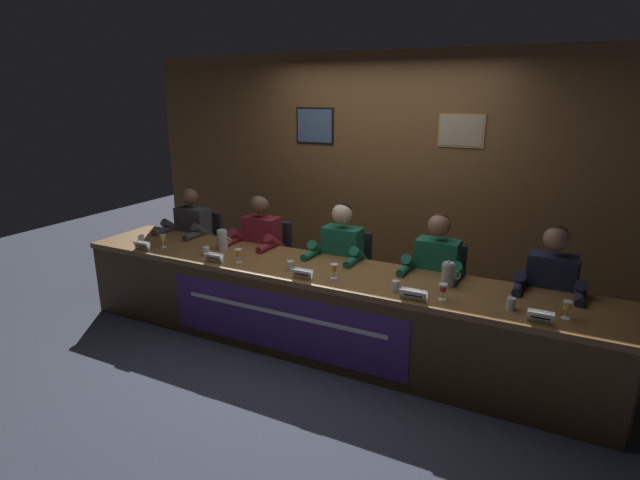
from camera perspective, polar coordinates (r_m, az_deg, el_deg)
The scene contains 30 objects.
ground_plane at distance 4.65m, azimuth 0.00°, elevation -11.69°, with size 12.00×12.00×0.00m, color #383D4C.
wall_back_panelled at distance 5.58m, azimuth 7.20°, elevation 7.11°, with size 5.98×0.14×2.60m.
conference_table at distance 4.34m, azimuth -0.78°, elevation -6.30°, with size 4.78×0.80×0.73m.
chair_far_left at distance 5.87m, azimuth -13.12°, elevation -1.48°, with size 0.44×0.45×0.89m.
panelist_far_left at distance 5.65m, azimuth -14.59°, elevation 0.63°, with size 0.51×0.48×1.22m.
nameplate_far_left at distance 5.14m, azimuth -19.44°, elevation -0.58°, with size 0.17×0.06×0.08m.
juice_glass_far_left at distance 5.14m, azimuth -17.32°, elevation 0.16°, with size 0.06×0.06×0.12m.
water_cup_far_left at distance 5.34m, azimuth -19.53°, elevation 0.02°, with size 0.06×0.06×0.08m.
chair_left at distance 5.36m, azimuth -5.73°, elevation -2.86°, with size 0.44×0.45×0.89m.
panelist_left at distance 5.11m, azimuth -7.01°, elevation -0.60°, with size 0.51×0.48×1.22m.
nameplate_left at distance 4.59m, azimuth -11.87°, elevation -1.97°, with size 0.18×0.06×0.08m.
juice_glass_left at distance 4.52m, azimuth -9.20°, elevation -1.49°, with size 0.06×0.06×0.12m.
water_cup_left at distance 4.77m, azimuth -12.68°, elevation -1.33°, with size 0.06×0.06×0.08m.
chair_center at distance 4.95m, azimuth 3.07°, elevation -4.44°, with size 0.44×0.45×0.89m.
panelist_center at distance 4.69m, azimuth 2.13°, elevation -2.06°, with size 0.51×0.48×1.22m.
nameplate_center at distance 4.10m, azimuth -2.00°, elevation -3.83°, with size 0.17×0.06×0.08m.
juice_glass_center at distance 4.09m, azimuth 1.61°, elevation -3.23°, with size 0.06×0.06×0.12m.
water_cup_center at distance 4.28m, azimuth -3.38°, elevation -2.99°, with size 0.06×0.06×0.08m.
chair_right at distance 4.69m, azimuth 13.17°, elevation -6.11°, with size 0.44×0.45×0.89m.
panelist_right at distance 4.41m, azimuth 12.76°, elevation -3.70°, with size 0.51×0.48×1.22m.
nameplate_right at distance 3.75m, azimuth 10.52°, elevation -6.11°, with size 0.20×0.06×0.08m.
juice_glass_right at distance 3.78m, azimuth 13.70°, elevation -5.36°, with size 0.06×0.06×0.12m.
water_cup_right at distance 3.89m, azimuth 8.53°, elevation -5.21°, with size 0.06×0.06×0.08m.
chair_far_right at distance 4.59m, azimuth 24.16°, elevation -7.70°, with size 0.44×0.45×0.89m.
panelist_far_right at distance 4.30m, azimuth 24.41°, elevation -5.34°, with size 0.51×0.48×1.22m.
nameplate_far_right at distance 3.65m, azimuth 23.62°, elevation -7.96°, with size 0.17×0.06×0.08m.
juice_glass_far_right at distance 3.77m, azimuth 26.12°, elevation -6.76°, with size 0.06×0.06×0.12m.
water_cup_far_right at distance 3.78m, azimuth 20.74°, elevation -6.80°, with size 0.06×0.06×0.08m.
water_pitcher_left_side at distance 4.92m, azimuth -10.95°, elevation 0.02°, with size 0.15×0.10×0.21m.
water_pitcher_right_side at distance 4.05m, azimuth 14.25°, elevation -3.78°, with size 0.15×0.10×0.21m.
Camera 1 is at (1.87, -3.65, 2.20)m, focal length 28.36 mm.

